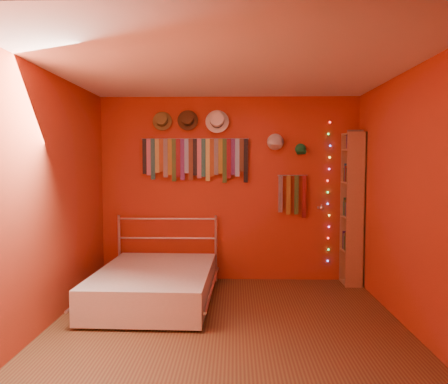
# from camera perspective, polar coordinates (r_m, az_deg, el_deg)

# --- Properties ---
(ground) EXTENTS (3.50, 3.50, 0.00)m
(ground) POSITION_cam_1_polar(r_m,az_deg,el_deg) (4.50, 0.38, -17.08)
(ground) COLOR #552D1D
(ground) RESTS_ON ground
(back_wall) EXTENTS (3.50, 0.02, 2.50)m
(back_wall) POSITION_cam_1_polar(r_m,az_deg,el_deg) (5.96, 0.70, 0.39)
(back_wall) COLOR #A3261A
(back_wall) RESTS_ON ground
(right_wall) EXTENTS (0.02, 3.50, 2.50)m
(right_wall) POSITION_cam_1_polar(r_m,az_deg,el_deg) (4.54, 23.08, -0.96)
(right_wall) COLOR #A3261A
(right_wall) RESTS_ON ground
(left_wall) EXTENTS (0.02, 3.50, 2.50)m
(left_wall) POSITION_cam_1_polar(r_m,az_deg,el_deg) (4.60, -22.00, -0.87)
(left_wall) COLOR #A3261A
(left_wall) RESTS_ON ground
(ceiling) EXTENTS (3.50, 3.50, 0.02)m
(ceiling) POSITION_cam_1_polar(r_m,az_deg,el_deg) (4.30, 0.39, 15.86)
(ceiling) COLOR white
(ceiling) RESTS_ON back_wall
(tie_rack) EXTENTS (1.45, 0.03, 0.60)m
(tie_rack) POSITION_cam_1_polar(r_m,az_deg,el_deg) (5.91, -3.75, 4.57)
(tie_rack) COLOR silver
(tie_rack) RESTS_ON back_wall
(small_tie_rack) EXTENTS (0.40, 0.03, 0.58)m
(small_tie_rack) POSITION_cam_1_polar(r_m,az_deg,el_deg) (5.95, 8.97, -0.23)
(small_tie_rack) COLOR silver
(small_tie_rack) RESTS_ON back_wall
(fedora_olive) EXTENTS (0.26, 0.14, 0.26)m
(fedora_olive) POSITION_cam_1_polar(r_m,az_deg,el_deg) (5.97, -8.12, 9.25)
(fedora_olive) COLOR brown
(fedora_olive) RESTS_ON back_wall
(fedora_brown) EXTENTS (0.28, 0.15, 0.27)m
(fedora_brown) POSITION_cam_1_polar(r_m,az_deg,el_deg) (5.92, -4.80, 9.43)
(fedora_brown) COLOR #462D19
(fedora_brown) RESTS_ON back_wall
(fedora_white) EXTENTS (0.31, 0.17, 0.31)m
(fedora_white) POSITION_cam_1_polar(r_m,az_deg,el_deg) (5.89, -0.92, 9.32)
(fedora_white) COLOR white
(fedora_white) RESTS_ON back_wall
(cap_white) EXTENTS (0.20, 0.25, 0.20)m
(cap_white) POSITION_cam_1_polar(r_m,az_deg,el_deg) (5.93, 6.71, 6.50)
(cap_white) COLOR silver
(cap_white) RESTS_ON back_wall
(cap_green) EXTENTS (0.16, 0.20, 0.16)m
(cap_green) POSITION_cam_1_polar(r_m,az_deg,el_deg) (5.97, 9.96, 5.54)
(cap_green) COLOR #1A7638
(cap_green) RESTS_ON back_wall
(fairy_lights) EXTENTS (0.05, 0.02, 1.90)m
(fairy_lights) POSITION_cam_1_polar(r_m,az_deg,el_deg) (6.06, 13.51, -0.03)
(fairy_lights) COLOR #FF3333
(fairy_lights) RESTS_ON back_wall
(reading_lamp) EXTENTS (0.06, 0.27, 0.08)m
(reading_lamp) POSITION_cam_1_polar(r_m,az_deg,el_deg) (5.88, 12.57, -2.02)
(reading_lamp) COLOR silver
(reading_lamp) RESTS_ON back_wall
(bookshelf) EXTENTS (0.25, 0.34, 2.00)m
(bookshelf) POSITION_cam_1_polar(r_m,az_deg,el_deg) (5.97, 16.78, -2.00)
(bookshelf) COLOR #A06D48
(bookshelf) RESTS_ON ground
(bed) EXTENTS (1.40, 1.88, 0.90)m
(bed) POSITION_cam_1_polar(r_m,az_deg,el_deg) (5.18, -9.01, -11.83)
(bed) COLOR silver
(bed) RESTS_ON ground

